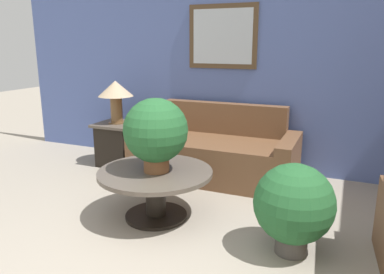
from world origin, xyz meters
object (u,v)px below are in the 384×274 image
at_px(coffee_table, 156,183).
at_px(table_lamp, 116,92).
at_px(couch_main, 215,153).
at_px(potted_plant_on_table, 156,132).
at_px(potted_plant_floor, 294,205).
at_px(side_table, 118,143).

xyz_separation_m(coffee_table, table_lamp, (-1.26, 1.25, 0.66)).
height_order(couch_main, potted_plant_on_table, potted_plant_on_table).
bearing_deg(couch_main, potted_plant_floor, -50.87).
bearing_deg(table_lamp, potted_plant_on_table, -44.31).
distance_m(couch_main, potted_plant_floor, 1.87).
bearing_deg(potted_plant_on_table, couch_main, 85.24).
distance_m(coffee_table, side_table, 1.78).
bearing_deg(side_table, potted_plant_on_table, -44.31).
relative_size(potted_plant_on_table, potted_plant_floor, 0.93).
bearing_deg(side_table, coffee_table, -44.58).
relative_size(coffee_table, side_table, 1.85).
xyz_separation_m(side_table, potted_plant_on_table, (1.28, -1.25, 0.56)).
bearing_deg(table_lamp, side_table, 116.57).
distance_m(couch_main, coffee_table, 1.32).
relative_size(couch_main, coffee_table, 1.84).
bearing_deg(potted_plant_on_table, potted_plant_floor, -5.64).
bearing_deg(potted_plant_floor, table_lamp, 151.75).
bearing_deg(potted_plant_on_table, coffee_table, 156.79).
relative_size(coffee_table, table_lamp, 1.90).
relative_size(coffee_table, potted_plant_floor, 1.46).
bearing_deg(coffee_table, side_table, 135.42).
xyz_separation_m(table_lamp, potted_plant_floor, (2.57, -1.38, -0.60)).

